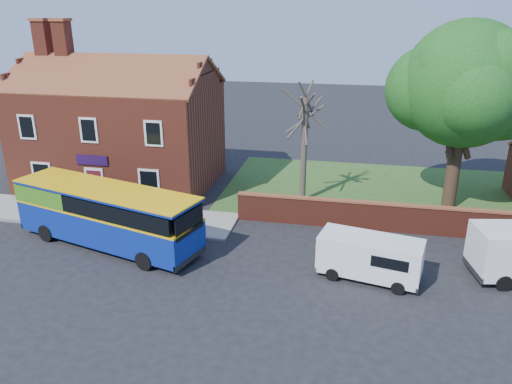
# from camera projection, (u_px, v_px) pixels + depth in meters

# --- Properties ---
(ground) EXTENTS (120.00, 120.00, 0.00)m
(ground) POSITION_uv_depth(u_px,v_px,m) (159.00, 276.00, 22.35)
(ground) COLOR black
(ground) RESTS_ON ground
(pavement) EXTENTS (18.00, 3.50, 0.12)m
(pavement) POSITION_uv_depth(u_px,v_px,m) (83.00, 214.00, 28.91)
(pavement) COLOR gray
(pavement) RESTS_ON ground
(kerb) EXTENTS (18.00, 0.15, 0.14)m
(kerb) POSITION_uv_depth(u_px,v_px,m) (66.00, 226.00, 27.30)
(kerb) COLOR slate
(kerb) RESTS_ON ground
(grass_strip) EXTENTS (26.00, 12.00, 0.04)m
(grass_strip) POSITION_uv_depth(u_px,v_px,m) (428.00, 195.00, 31.85)
(grass_strip) COLOR #426B28
(grass_strip) RESTS_ON ground
(shop_building) EXTENTS (12.30, 8.13, 10.50)m
(shop_building) POSITION_uv_depth(u_px,v_px,m) (121.00, 134.00, 33.01)
(shop_building) COLOR brown
(shop_building) RESTS_ON ground
(boundary_wall) EXTENTS (22.00, 0.38, 1.60)m
(boundary_wall) POSITION_uv_depth(u_px,v_px,m) (443.00, 221.00, 26.06)
(boundary_wall) COLOR maroon
(boundary_wall) RESTS_ON ground
(bus) EXTENTS (10.32, 5.22, 3.05)m
(bus) POSITION_uv_depth(u_px,v_px,m) (102.00, 212.00, 24.83)
(bus) COLOR navy
(bus) RESTS_ON ground
(van_near) EXTENTS (4.70, 2.66, 1.94)m
(van_near) POSITION_uv_depth(u_px,v_px,m) (370.00, 256.00, 21.84)
(van_near) COLOR white
(van_near) RESTS_ON ground
(large_tree) EXTENTS (8.87, 7.02, 10.81)m
(large_tree) POSITION_uv_depth(u_px,v_px,m) (466.00, 88.00, 27.69)
(large_tree) COLOR black
(large_tree) RESTS_ON ground
(bare_tree) EXTENTS (2.62, 3.12, 7.00)m
(bare_tree) POSITION_uv_depth(u_px,v_px,m) (304.00, 145.00, 29.70)
(bare_tree) COLOR #4C4238
(bare_tree) RESTS_ON ground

